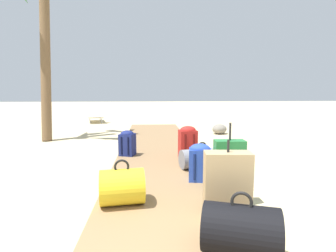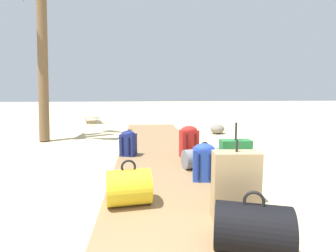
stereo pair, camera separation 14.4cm
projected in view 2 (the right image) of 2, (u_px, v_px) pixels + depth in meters
ground_plane at (163, 168)px, 4.56m from camera, size 60.00×60.00×0.00m
boardwalk at (160, 154)px, 5.44m from camera, size 1.62×9.00×0.08m
duffel_bag_yellow at (129, 187)px, 2.88m from camera, size 0.52×0.44×0.50m
duffel_bag_black at (253, 228)px, 2.02m from camera, size 0.66×0.54×0.49m
duffel_bag_grey at (204, 158)px, 4.30m from camera, size 0.75×0.45×0.42m
suitcase_tan at (236, 186)px, 2.53m from camera, size 0.45×0.25×0.78m
backpack_navy at (128, 142)px, 5.09m from camera, size 0.34×0.32×0.49m
suitcase_green at (235, 169)px, 3.05m from camera, size 0.35×0.18×0.88m
backpack_red at (189, 141)px, 4.94m from camera, size 0.34×0.30×0.59m
backpack_blue at (204, 161)px, 3.67m from camera, size 0.33×0.29×0.52m
lounge_chair at (91, 115)px, 11.18m from camera, size 0.93×1.60×0.82m
rock_right_mid at (217, 129)px, 8.25m from camera, size 0.64×0.66×0.30m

